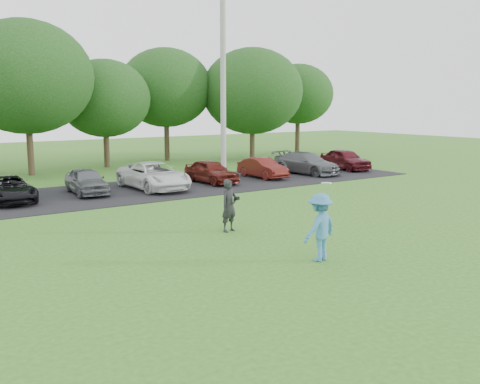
% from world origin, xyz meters
% --- Properties ---
extents(ground, '(100.00, 100.00, 0.00)m').
position_xyz_m(ground, '(0.00, 0.00, 0.00)').
color(ground, '#30641C').
rests_on(ground, ground).
extents(parking_lot, '(32.00, 6.50, 0.03)m').
position_xyz_m(parking_lot, '(0.00, 13.00, 0.01)').
color(parking_lot, black).
rests_on(parking_lot, ground).
extents(utility_pole, '(0.28, 0.28, 10.30)m').
position_xyz_m(utility_pole, '(5.27, 12.66, 5.15)').
color(utility_pole, '#9E9E99').
rests_on(utility_pole, ground).
extents(frisbee_player, '(1.26, 0.88, 2.09)m').
position_xyz_m(frisbee_player, '(-0.03, -0.17, 0.89)').
color(frisbee_player, teal).
rests_on(frisbee_player, ground).
extents(camera_bystander, '(0.68, 0.52, 1.67)m').
position_xyz_m(camera_bystander, '(-0.19, 3.83, 0.84)').
color(camera_bystander, black).
rests_on(camera_bystander, ground).
extents(parked_cars, '(30.59, 4.64, 1.26)m').
position_xyz_m(parked_cars, '(1.19, 13.09, 0.62)').
color(parked_cars, silver).
rests_on(parked_cars, parking_lot).
extents(tree_row, '(42.39, 9.85, 8.64)m').
position_xyz_m(tree_row, '(1.51, 22.76, 4.91)').
color(tree_row, '#38281C').
rests_on(tree_row, ground).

